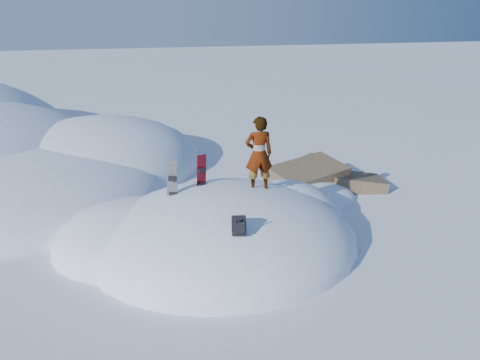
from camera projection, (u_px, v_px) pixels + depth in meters
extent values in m
plane|color=silver|center=(225.00, 245.00, 12.25)|extent=(120.00, 120.00, 0.00)
ellipsoid|color=white|center=(225.00, 245.00, 12.25)|extent=(7.00, 6.00, 3.00)
ellipsoid|color=white|center=(139.00, 243.00, 12.32)|extent=(4.40, 4.00, 2.20)
ellipsoid|color=white|center=(281.00, 225.00, 13.37)|extent=(3.60, 3.20, 2.50)
ellipsoid|color=white|center=(18.00, 194.00, 15.49)|extent=(10.00, 9.00, 2.80)
ellipsoid|color=white|center=(99.00, 165.00, 18.31)|extent=(8.00, 8.00, 3.60)
ellipsoid|color=white|center=(28.00, 205.00, 14.69)|extent=(6.00, 5.00, 1.80)
cube|color=brown|center=(308.00, 184.00, 16.09)|extent=(2.82, 2.41, 1.62)
cube|color=brown|center=(355.00, 190.00, 16.14)|extent=(2.16, 1.80, 1.33)
cube|color=brown|center=(311.00, 174.00, 17.35)|extent=(2.08, 2.01, 1.10)
ellipsoid|color=white|center=(307.00, 199.00, 15.13)|extent=(3.20, 2.40, 1.00)
cube|color=#B1091D|center=(201.00, 179.00, 12.37)|extent=(0.29, 0.21, 1.39)
cube|color=black|center=(201.00, 170.00, 12.22)|extent=(0.19, 0.15, 0.12)
cube|color=black|center=(202.00, 185.00, 12.37)|extent=(0.19, 0.15, 0.12)
cube|color=black|center=(172.00, 188.00, 11.87)|extent=(0.32, 0.33, 1.44)
cube|color=black|center=(172.00, 178.00, 11.71)|extent=(0.19, 0.15, 0.13)
cube|color=black|center=(173.00, 195.00, 11.87)|extent=(0.19, 0.15, 0.13)
cube|color=black|center=(239.00, 226.00, 10.17)|extent=(0.36, 0.39, 0.48)
cube|color=black|center=(240.00, 227.00, 10.04)|extent=(0.24, 0.20, 0.26)
cylinder|color=black|center=(236.00, 224.00, 10.00)|extent=(0.03, 0.17, 0.32)
cylinder|color=black|center=(244.00, 223.00, 10.04)|extent=(0.03, 0.17, 0.32)
cube|color=black|center=(135.00, 288.00, 10.21)|extent=(0.67, 0.55, 0.16)
cube|color=black|center=(147.00, 280.00, 10.41)|extent=(0.37, 0.32, 0.11)
imported|color=slate|center=(259.00, 154.00, 11.88)|extent=(0.73, 0.50, 1.96)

